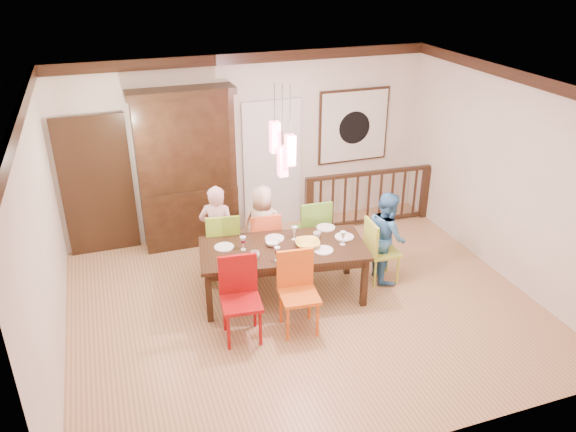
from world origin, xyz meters
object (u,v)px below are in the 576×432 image
object	(u,v)px
china_hutch	(187,169)
chair_far_left	(223,239)
chair_end_right	(383,246)
balustrade	(369,197)
person_far_mid	(263,226)
person_end_right	(387,236)
person_far_left	(218,232)
dining_table	(283,252)

from	to	relation	value
china_hutch	chair_far_left	bearing A→B (deg)	-78.00
chair_far_left	china_hutch	distance (m)	1.38
chair_end_right	china_hutch	xyz separation A→B (m)	(-2.34, 2.05, 0.70)
balustrade	person_far_mid	world-z (taller)	person_far_mid
person_end_right	china_hutch	bearing A→B (deg)	57.92
person_far_mid	person_far_left	bearing A→B (deg)	35.64
chair_far_left	person_end_right	xyz separation A→B (m)	(2.17, -0.80, 0.07)
person_end_right	chair_far_left	bearing A→B (deg)	77.01
dining_table	china_hutch	distance (m)	2.24
dining_table	chair_far_left	xyz separation A→B (m)	(-0.64, 0.79, -0.08)
china_hutch	balustrade	distance (m)	3.08
dining_table	balustrade	world-z (taller)	balustrade
chair_end_right	person_far_left	xyz separation A→B (m)	(-2.15, 0.88, 0.16)
balustrade	chair_far_left	bearing A→B (deg)	-159.70
chair_end_right	person_far_mid	distance (m)	1.76
china_hutch	person_end_right	xyz separation A→B (m)	(2.42, -1.98, -0.59)
china_hutch	person_end_right	size ratio (longest dim) A/B	1.89
dining_table	person_far_mid	distance (m)	0.90
balustrade	person_far_left	distance (m)	2.90
chair_end_right	person_far_mid	xyz separation A→B (m)	(-1.46, 0.98, 0.09)
china_hutch	balustrade	size ratio (longest dim) A/B	1.10
person_end_right	person_far_left	bearing A→B (deg)	77.18
china_hutch	person_far_left	size ratio (longest dim) A/B	1.78
balustrade	china_hutch	bearing A→B (deg)	176.52
chair_end_right	balustrade	distance (m)	1.81
chair_end_right	person_far_left	size ratio (longest dim) A/B	0.67
chair_far_left	person_end_right	size ratio (longest dim) A/B	0.78
dining_table	chair_end_right	xyz separation A→B (m)	(1.45, -0.07, -0.13)
china_hutch	person_far_left	xyz separation A→B (m)	(0.19, -1.17, -0.55)
person_far_left	person_end_right	distance (m)	2.38
chair_far_left	person_far_mid	xyz separation A→B (m)	(0.63, 0.12, 0.04)
dining_table	china_hutch	world-z (taller)	china_hutch
chair_end_right	person_end_right	world-z (taller)	person_end_right
dining_table	chair_end_right	distance (m)	1.46
chair_end_right	chair_far_left	bearing A→B (deg)	70.81
dining_table	china_hutch	bearing A→B (deg)	123.50
balustrade	person_far_left	world-z (taller)	person_far_left
china_hutch	dining_table	bearing A→B (deg)	-65.64
person_far_left	person_end_right	size ratio (longest dim) A/B	1.06
chair_end_right	balustrade	size ratio (longest dim) A/B	0.42
chair_far_left	person_far_left	bearing A→B (deg)	-5.59
dining_table	person_far_left	xyz separation A→B (m)	(-0.70, 0.80, 0.03)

